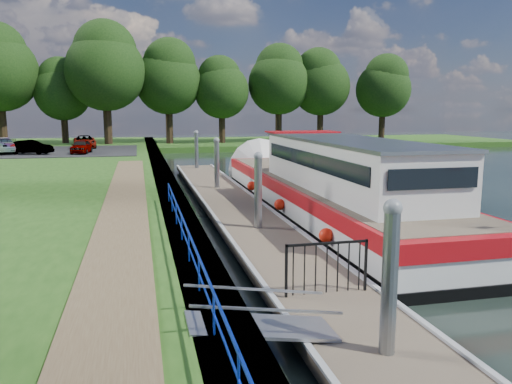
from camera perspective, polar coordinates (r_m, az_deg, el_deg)
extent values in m
plane|color=black|center=(9.37, 13.07, -18.24)|extent=(160.00, 160.00, 0.00)
cube|color=#473D2D|center=(22.78, -9.86, -0.68)|extent=(1.10, 90.00, 0.78)
cube|color=#244E16|center=(61.60, 1.69, 5.63)|extent=(60.00, 18.00, 0.60)
cube|color=brown|center=(15.81, -15.06, -3.78)|extent=(1.60, 40.00, 0.05)
cube|color=black|center=(46.10, -22.22, 4.32)|extent=(14.00, 12.00, 0.06)
cube|color=#0C2DBF|center=(10.83, -7.20, -5.86)|extent=(0.04, 18.00, 0.04)
cube|color=#0C2DBF|center=(10.93, -7.16, -7.63)|extent=(0.03, 18.00, 0.03)
cylinder|color=#0C2DBF|center=(6.35, -1.99, -20.58)|extent=(0.04, 0.04, 0.72)
cylinder|color=#0C2DBF|center=(8.12, -4.83, -13.65)|extent=(0.04, 0.04, 0.72)
cylinder|color=#0C2DBF|center=(9.98, -6.54, -9.22)|extent=(0.04, 0.04, 0.72)
cylinder|color=#0C2DBF|center=(11.88, -7.68, -6.20)|extent=(0.04, 0.04, 0.72)
cylinder|color=#0C2DBF|center=(13.82, -8.50, -4.01)|extent=(0.04, 0.04, 0.72)
cylinder|color=#0C2DBF|center=(15.76, -9.11, -2.36)|extent=(0.04, 0.04, 0.72)
cylinder|color=#0C2DBF|center=(17.72, -9.59, -1.08)|extent=(0.04, 0.04, 0.72)
cylinder|color=#0C2DBF|center=(19.69, -9.97, -0.05)|extent=(0.04, 0.04, 0.72)
cube|color=brown|center=(21.14, -2.60, -1.62)|extent=(2.50, 30.00, 0.24)
cube|color=#9EA0A3|center=(10.16, 10.50, -15.57)|extent=(2.30, 5.00, 0.30)
cube|color=#9EA0A3|center=(17.37, -0.15, -4.82)|extent=(2.30, 5.00, 0.30)
cube|color=#9EA0A3|center=(25.06, -4.29, -0.44)|extent=(2.30, 5.00, 0.30)
cube|color=#9EA0A3|center=(32.90, -6.47, 1.87)|extent=(2.30, 5.00, 0.30)
cube|color=#9EA0A3|center=(21.36, 0.53, -1.09)|extent=(0.12, 30.00, 0.06)
cube|color=#9EA0A3|center=(20.93, -5.81, -1.35)|extent=(0.12, 30.00, 0.06)
cylinder|color=gray|center=(8.51, 14.87, -13.09)|extent=(0.26, 0.26, 3.40)
sphere|color=gray|center=(8.03, 15.38, -1.79)|extent=(0.30, 0.30, 0.30)
cylinder|color=gray|center=(16.67, 0.24, -1.73)|extent=(0.26, 0.26, 3.40)
sphere|color=gray|center=(16.42, 0.24, 4.10)|extent=(0.30, 0.30, 0.30)
cylinder|color=gray|center=(25.40, -4.49, 2.08)|extent=(0.26, 0.26, 3.40)
sphere|color=gray|center=(25.24, -4.54, 5.91)|extent=(0.30, 0.30, 0.30)
cylinder|color=gray|center=(34.27, -6.80, 3.93)|extent=(0.26, 0.26, 3.40)
sphere|color=gray|center=(34.15, -6.85, 6.77)|extent=(0.30, 0.30, 0.30)
cube|color=#A5A8AD|center=(8.95, 0.65, -15.11)|extent=(2.58, 1.00, 0.43)
cube|color=#A5A8AD|center=(8.32, 1.47, -13.30)|extent=(2.58, 0.04, 0.41)
cube|color=#A5A8AD|center=(9.19, -0.08, -11.06)|extent=(2.58, 0.04, 0.41)
cube|color=black|center=(10.57, 3.48, -8.99)|extent=(0.05, 0.05, 1.15)
cube|color=black|center=(11.20, 12.43, -8.14)|extent=(0.05, 0.05, 1.15)
cube|color=black|center=(10.70, 8.15, -5.83)|extent=(1.85, 0.05, 0.05)
cube|color=black|center=(10.61, 4.26, -8.93)|extent=(0.02, 0.02, 1.10)
cube|color=black|center=(10.69, 5.56, -8.81)|extent=(0.02, 0.02, 1.10)
cube|color=black|center=(10.77, 6.83, -8.70)|extent=(0.02, 0.02, 1.10)
cube|color=black|center=(10.85, 8.09, -8.58)|extent=(0.02, 0.02, 1.10)
cube|color=black|center=(10.94, 9.32, -8.46)|extent=(0.02, 0.02, 1.10)
cube|color=black|center=(11.04, 10.53, -8.34)|extent=(0.02, 0.02, 1.10)
cube|color=black|center=(11.14, 11.72, -8.21)|extent=(0.02, 0.02, 1.10)
cube|color=black|center=(21.24, 7.49, -2.36)|extent=(4.00, 20.00, 0.55)
cube|color=silver|center=(21.13, 7.52, -0.76)|extent=(3.96, 19.90, 0.65)
cube|color=#AA0B12|center=(21.04, 7.55, 0.74)|extent=(4.04, 20.00, 0.48)
cube|color=brown|center=(21.01, 7.57, 1.39)|extent=(3.68, 19.20, 0.04)
cone|color=silver|center=(30.98, 0.72, 2.40)|extent=(4.00, 1.50, 4.00)
cube|color=silver|center=(18.60, 10.35, 3.02)|extent=(3.00, 11.00, 1.75)
cube|color=gray|center=(18.52, 10.43, 5.85)|extent=(3.10, 11.20, 0.10)
cube|color=black|center=(18.02, 5.93, 3.72)|extent=(0.04, 10.00, 0.55)
cube|color=black|center=(19.23, 14.54, 3.83)|extent=(0.04, 10.00, 0.55)
cube|color=black|center=(23.75, 5.01, 5.09)|extent=(2.60, 0.04, 0.55)
cube|color=black|center=(13.70, 19.65, 1.45)|extent=(2.60, 0.04, 0.55)
cube|color=#AA0B12|center=(23.37, 5.31, 6.86)|extent=(3.20, 1.60, 0.06)
sphere|color=#FF250E|center=(14.90, 8.03, -4.93)|extent=(0.44, 0.44, 0.44)
sphere|color=#FF250E|center=(19.53, 2.73, -1.44)|extent=(0.44, 0.44, 0.44)
sphere|color=#FF250E|center=(24.31, -0.50, 0.71)|extent=(0.44, 0.44, 0.44)
imported|color=#594C47|center=(14.49, 12.30, 1.20)|extent=(0.44, 0.65, 1.72)
cylinder|color=#332316|center=(58.41, -26.97, 6.79)|extent=(0.83, 0.83, 4.21)
cylinder|color=#332316|center=(57.83, -21.00, 6.61)|extent=(0.70, 0.70, 3.10)
sphere|color=black|center=(57.82, -21.23, 10.53)|extent=(5.85, 5.85, 5.85)
sphere|color=black|center=(58.07, -21.47, 11.95)|extent=(4.65, 4.65, 4.65)
cylinder|color=#332316|center=(54.88, -16.57, 7.35)|extent=(0.84, 0.84, 4.29)
sphere|color=black|center=(54.99, -16.84, 13.06)|extent=(8.10, 8.10, 8.10)
sphere|color=black|center=(55.32, -16.89, 15.15)|extent=(6.44, 6.44, 6.44)
cylinder|color=#332316|center=(56.89, -9.87, 7.43)|extent=(0.79, 0.79, 3.83)
sphere|color=black|center=(56.95, -10.01, 12.36)|extent=(7.24, 7.24, 7.24)
sphere|color=black|center=(56.87, -9.85, 14.19)|extent=(5.75, 5.75, 5.75)
cylinder|color=#332316|center=(57.30, -3.90, 7.27)|extent=(0.72, 0.72, 3.26)
sphere|color=black|center=(57.30, -3.95, 11.43)|extent=(6.16, 6.16, 6.16)
sphere|color=black|center=(57.59, -4.20, 12.95)|extent=(4.89, 4.89, 4.89)
cylinder|color=#332316|center=(59.04, 2.59, 7.59)|extent=(0.78, 0.78, 3.77)
sphere|color=black|center=(59.09, 2.63, 12.27)|extent=(7.13, 7.13, 7.13)
sphere|color=black|center=(59.47, 2.70, 13.97)|extent=(5.66, 5.66, 5.66)
cylinder|color=#332316|center=(60.67, 7.34, 7.51)|extent=(0.77, 0.77, 3.65)
sphere|color=black|center=(60.70, 7.43, 11.91)|extent=(6.89, 6.89, 6.89)
sphere|color=black|center=(60.70, 7.13, 13.55)|extent=(5.47, 5.47, 5.47)
cylinder|color=#332316|center=(61.84, 14.17, 7.23)|extent=(0.74, 0.74, 3.41)
sphere|color=black|center=(61.85, 14.34, 11.26)|extent=(6.43, 6.43, 6.43)
sphere|color=black|center=(61.84, 14.69, 12.74)|extent=(5.11, 5.11, 5.11)
imported|color=#999999|center=(42.85, -19.34, 4.94)|extent=(1.60, 3.36, 1.11)
imported|color=#999999|center=(43.50, -24.36, 4.69)|extent=(3.57, 2.23, 1.11)
imported|color=#999999|center=(45.35, -27.08, 4.77)|extent=(3.26, 4.82, 1.30)
imported|color=#999999|center=(48.72, -19.00, 5.45)|extent=(2.41, 4.36, 1.15)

